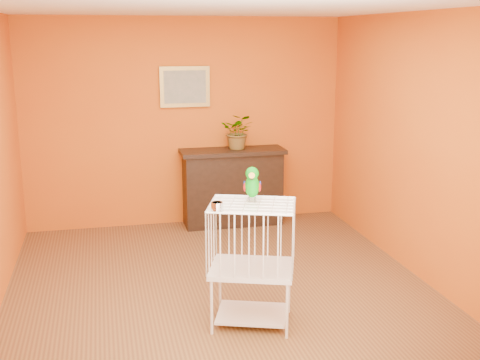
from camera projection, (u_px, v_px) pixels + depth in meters
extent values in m
plane|color=brown|center=(221.00, 291.00, 5.73)|extent=(4.50, 4.50, 0.00)
plane|color=#C65B12|center=(185.00, 123.00, 7.55)|extent=(4.00, 0.00, 4.00)
plane|color=#C65B12|center=(300.00, 236.00, 3.29)|extent=(4.00, 0.00, 4.00)
plane|color=#C65B12|center=(421.00, 148.00, 5.87)|extent=(0.00, 4.50, 4.50)
plane|color=white|center=(219.00, 7.00, 5.12)|extent=(4.50, 4.50, 0.00)
cube|color=black|center=(233.00, 189.00, 7.66)|extent=(1.23, 0.41, 0.92)
cube|color=black|center=(233.00, 151.00, 7.55)|extent=(1.31, 0.47, 0.05)
cube|color=black|center=(236.00, 193.00, 7.49)|extent=(0.86, 0.02, 0.46)
cube|color=brown|center=(214.00, 199.00, 7.58)|extent=(0.05, 0.18, 0.29)
cube|color=#2E542A|center=(220.00, 199.00, 7.60)|extent=(0.05, 0.18, 0.29)
cube|color=brown|center=(227.00, 198.00, 7.62)|extent=(0.05, 0.18, 0.29)
cube|color=#2E542A|center=(235.00, 198.00, 7.64)|extent=(0.05, 0.18, 0.29)
cube|color=brown|center=(243.00, 197.00, 7.66)|extent=(0.05, 0.18, 0.29)
imported|color=#26722D|center=(239.00, 136.00, 7.50)|extent=(0.55, 0.57, 0.35)
cube|color=#A18039|center=(185.00, 87.00, 7.42)|extent=(0.62, 0.03, 0.50)
cube|color=gray|center=(185.00, 87.00, 7.41)|extent=(0.52, 0.01, 0.40)
cube|color=white|center=(252.00, 314.00, 5.07)|extent=(0.69, 0.61, 0.02)
cube|color=white|center=(252.00, 269.00, 4.97)|extent=(0.81, 0.72, 0.04)
cube|color=white|center=(252.00, 205.00, 4.85)|extent=(0.81, 0.72, 0.01)
cylinder|color=white|center=(212.00, 308.00, 4.84)|extent=(0.02, 0.02, 0.47)
cylinder|color=white|center=(287.00, 311.00, 4.77)|extent=(0.02, 0.02, 0.47)
cylinder|color=white|center=(220.00, 284.00, 5.29)|extent=(0.02, 0.02, 0.47)
cylinder|color=white|center=(289.00, 287.00, 5.23)|extent=(0.02, 0.02, 0.47)
cylinder|color=silver|center=(217.00, 206.00, 4.65)|extent=(0.09, 0.09, 0.06)
cylinder|color=#59544C|center=(249.00, 200.00, 4.91)|extent=(0.01, 0.01, 0.04)
cylinder|color=#59544C|center=(255.00, 200.00, 4.90)|extent=(0.01, 0.01, 0.04)
ellipsoid|color=#049208|center=(252.00, 186.00, 4.88)|extent=(0.16, 0.19, 0.22)
ellipsoid|color=#049208|center=(252.00, 173.00, 4.82)|extent=(0.13, 0.14, 0.11)
cone|color=orange|center=(252.00, 176.00, 4.77)|extent=(0.07, 0.08, 0.07)
cone|color=black|center=(252.00, 178.00, 4.79)|extent=(0.03, 0.03, 0.03)
sphere|color=black|center=(247.00, 173.00, 4.80)|extent=(0.02, 0.02, 0.02)
sphere|color=black|center=(257.00, 173.00, 4.80)|extent=(0.02, 0.02, 0.02)
ellipsoid|color=#A50C0C|center=(245.00, 187.00, 4.89)|extent=(0.04, 0.07, 0.07)
ellipsoid|color=navy|center=(259.00, 187.00, 4.89)|extent=(0.04, 0.07, 0.07)
cone|color=#049208|center=(252.00, 193.00, 4.97)|extent=(0.11, 0.16, 0.12)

